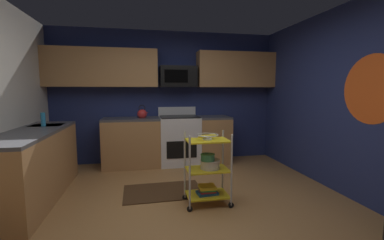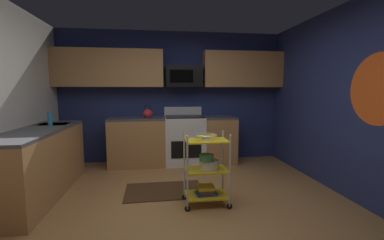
% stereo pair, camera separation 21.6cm
% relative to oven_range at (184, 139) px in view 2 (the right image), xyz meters
% --- Properties ---
extents(floor, '(4.40, 4.80, 0.04)m').
position_rel_oven_range_xyz_m(floor, '(-0.22, -2.10, -0.50)').
color(floor, '#A87542').
rests_on(floor, ground).
extents(wall_back, '(4.52, 0.06, 2.60)m').
position_rel_oven_range_xyz_m(wall_back, '(-0.22, 0.33, 0.82)').
color(wall_back, navy).
rests_on(wall_back, ground).
extents(wall_right, '(0.06, 4.80, 2.60)m').
position_rel_oven_range_xyz_m(wall_right, '(2.01, -2.10, 0.82)').
color(wall_right, navy).
rests_on(wall_right, ground).
extents(wall_flower_decal, '(0.00, 0.84, 0.84)m').
position_rel_oven_range_xyz_m(wall_flower_decal, '(1.98, -2.32, 0.97)').
color(wall_flower_decal, '#E5591E').
extents(counter_run, '(3.41, 2.67, 0.92)m').
position_rel_oven_range_xyz_m(counter_run, '(-1.10, -0.62, -0.01)').
color(counter_run, '#B27F4C').
rests_on(counter_run, ground).
extents(oven_range, '(0.76, 0.65, 1.10)m').
position_rel_oven_range_xyz_m(oven_range, '(0.00, 0.00, 0.00)').
color(oven_range, white).
rests_on(oven_range, ground).
extents(upper_cabinets, '(4.40, 0.33, 0.70)m').
position_rel_oven_range_xyz_m(upper_cabinets, '(-0.26, 0.13, 1.37)').
color(upper_cabinets, '#B27F4C').
extents(microwave, '(0.70, 0.39, 0.40)m').
position_rel_oven_range_xyz_m(microwave, '(-0.00, 0.10, 1.22)').
color(microwave, black).
extents(rolling_cart, '(0.58, 0.37, 0.91)m').
position_rel_oven_range_xyz_m(rolling_cart, '(0.08, -1.89, -0.03)').
color(rolling_cart, silver).
rests_on(rolling_cart, ground).
extents(fruit_bowl, '(0.27, 0.27, 0.07)m').
position_rel_oven_range_xyz_m(fruit_bowl, '(0.08, -1.89, 0.40)').
color(fruit_bowl, silver).
rests_on(fruit_bowl, rolling_cart).
extents(mixing_bowl_large, '(0.25, 0.25, 0.11)m').
position_rel_oven_range_xyz_m(mixing_bowl_large, '(0.11, -1.89, 0.04)').
color(mixing_bowl_large, silver).
rests_on(mixing_bowl_large, rolling_cart).
extents(mixing_bowl_small, '(0.18, 0.18, 0.08)m').
position_rel_oven_range_xyz_m(mixing_bowl_small, '(0.07, -1.93, 0.14)').
color(mixing_bowl_small, '#387F4C').
rests_on(mixing_bowl_small, rolling_cart).
extents(book_stack, '(0.27, 0.20, 0.11)m').
position_rel_oven_range_xyz_m(book_stack, '(0.08, -1.89, -0.30)').
color(book_stack, '#1E4C8C').
rests_on(book_stack, rolling_cart).
extents(kettle, '(0.21, 0.18, 0.26)m').
position_rel_oven_range_xyz_m(kettle, '(-0.70, -0.00, 0.52)').
color(kettle, red).
rests_on(kettle, counter_run).
extents(dish_soap_bottle, '(0.06, 0.06, 0.20)m').
position_rel_oven_range_xyz_m(dish_soap_bottle, '(-2.11, -0.90, 0.54)').
color(dish_soap_bottle, '#2D8CBF').
rests_on(dish_soap_bottle, counter_run).
extents(floor_rug, '(1.11, 0.72, 0.01)m').
position_rel_oven_range_xyz_m(floor_rug, '(-0.44, -1.39, -0.47)').
color(floor_rug, '#472D19').
rests_on(floor_rug, ground).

